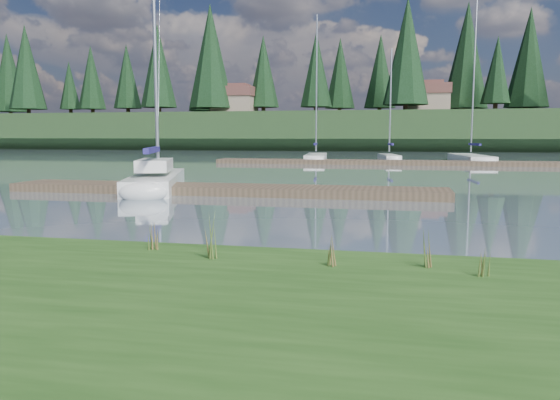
# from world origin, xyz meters

# --- Properties ---
(ground) EXTENTS (200.00, 200.00, 0.00)m
(ground) POSITION_xyz_m (0.00, 30.00, 0.00)
(ground) COLOR slate
(ground) RESTS_ON ground
(bank) EXTENTS (60.00, 9.00, 0.35)m
(bank) POSITION_xyz_m (0.00, -6.00, 0.17)
(bank) COLOR #2A511B
(bank) RESTS_ON ground
(ridge) EXTENTS (200.00, 20.00, 5.00)m
(ridge) POSITION_xyz_m (0.00, 73.00, 2.50)
(ridge) COLOR #1B3017
(ridge) RESTS_ON ground
(sailboat_main) EXTENTS (4.16, 8.44, 12.06)m
(sailboat_main) POSITION_xyz_m (-7.31, 10.86, 0.42)
(sailboat_main) COLOR silver
(sailboat_main) RESTS_ON ground
(dock_near) EXTENTS (16.00, 2.00, 0.30)m
(dock_near) POSITION_xyz_m (-4.00, 9.00, 0.15)
(dock_near) COLOR #4C3D2C
(dock_near) RESTS_ON ground
(dock_far) EXTENTS (26.00, 2.20, 0.30)m
(dock_far) POSITION_xyz_m (2.00, 30.00, 0.15)
(dock_far) COLOR #4C3D2C
(dock_far) RESTS_ON ground
(sailboat_bg_1) EXTENTS (2.32, 7.89, 11.61)m
(sailboat_bg_1) POSITION_xyz_m (-4.33, 34.63, 0.33)
(sailboat_bg_1) COLOR silver
(sailboat_bg_1) RESTS_ON ground
(sailboat_bg_2) EXTENTS (2.06, 5.83, 8.85)m
(sailboat_bg_2) POSITION_xyz_m (1.45, 34.59, 0.34)
(sailboat_bg_2) COLOR silver
(sailboat_bg_2) RESTS_ON ground
(sailboat_bg_3) EXTENTS (2.84, 9.54, 13.64)m
(sailboat_bg_3) POSITION_xyz_m (7.63, 35.59, 0.32)
(sailboat_bg_3) COLOR silver
(sailboat_bg_3) RESTS_ON ground
(weed_0) EXTENTS (0.17, 0.14, 0.68)m
(weed_0) POSITION_xyz_m (-0.39, -2.42, 0.63)
(weed_0) COLOR #475B23
(weed_0) RESTS_ON bank
(weed_1) EXTENTS (0.17, 0.14, 0.45)m
(weed_1) POSITION_xyz_m (1.37, -2.53, 0.54)
(weed_1) COLOR #475B23
(weed_1) RESTS_ON bank
(weed_2) EXTENTS (0.17, 0.14, 0.55)m
(weed_2) POSITION_xyz_m (2.61, -2.33, 0.58)
(weed_2) COLOR #475B23
(weed_2) RESTS_ON bank
(weed_3) EXTENTS (0.17, 0.14, 0.48)m
(weed_3) POSITION_xyz_m (-1.41, -2.05, 0.55)
(weed_3) COLOR #475B23
(weed_3) RESTS_ON bank
(weed_4) EXTENTS (0.17, 0.14, 0.37)m
(weed_4) POSITION_xyz_m (3.35, -2.63, 0.51)
(weed_4) COLOR #475B23
(weed_4) RESTS_ON bank
(mud_lip) EXTENTS (60.00, 0.50, 0.14)m
(mud_lip) POSITION_xyz_m (0.00, -1.60, 0.07)
(mud_lip) COLOR #33281C
(mud_lip) RESTS_ON ground
(conifer_0) EXTENTS (5.72, 5.72, 14.15)m
(conifer_0) POSITION_xyz_m (-55.00, 67.00, 12.64)
(conifer_0) COLOR #382619
(conifer_0) RESTS_ON ridge
(conifer_1) EXTENTS (4.40, 4.40, 11.30)m
(conifer_1) POSITION_xyz_m (-40.00, 71.00, 11.28)
(conifer_1) COLOR #382619
(conifer_1) RESTS_ON ridge
(conifer_2) EXTENTS (6.60, 6.60, 16.05)m
(conifer_2) POSITION_xyz_m (-25.00, 68.00, 13.54)
(conifer_2) COLOR #382619
(conifer_2) RESTS_ON ridge
(conifer_3) EXTENTS (4.84, 4.84, 12.25)m
(conifer_3) POSITION_xyz_m (-10.00, 72.00, 11.74)
(conifer_3) COLOR #382619
(conifer_3) RESTS_ON ridge
(conifer_4) EXTENTS (6.16, 6.16, 15.10)m
(conifer_4) POSITION_xyz_m (3.00, 66.00, 13.09)
(conifer_4) COLOR #382619
(conifer_4) RESTS_ON ridge
(conifer_5) EXTENTS (3.96, 3.96, 10.35)m
(conifer_5) POSITION_xyz_m (15.00, 70.00, 10.83)
(conifer_5) COLOR #382619
(conifer_5) RESTS_ON ridge
(house_0) EXTENTS (6.30, 5.30, 4.65)m
(house_0) POSITION_xyz_m (-22.00, 70.00, 7.31)
(house_0) COLOR gray
(house_0) RESTS_ON ridge
(house_1) EXTENTS (6.30, 5.30, 4.65)m
(house_1) POSITION_xyz_m (6.00, 71.00, 7.31)
(house_1) COLOR gray
(house_1) RESTS_ON ridge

